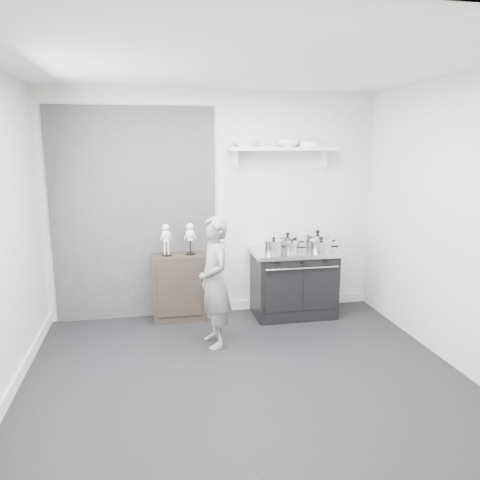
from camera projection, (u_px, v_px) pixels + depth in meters
name	position (u px, v px, depth m)	size (l,w,h in m)	color
ground	(245.00, 380.00, 4.21)	(4.00, 4.00, 0.00)	black
room_shell	(232.00, 197.00, 4.00)	(4.02, 3.62, 2.71)	#B6B5B3
wall_shelf	(282.00, 150.00, 5.56)	(1.30, 0.26, 0.24)	silver
stove	(294.00, 282.00, 5.72)	(1.02, 0.64, 0.82)	black
side_cabinet	(179.00, 287.00, 5.58)	(0.61, 0.36, 0.79)	black
child	(215.00, 282.00, 4.81)	(0.50, 0.33, 1.37)	slate
pot_front_left	(274.00, 246.00, 5.47)	(0.31, 0.22, 0.19)	silver
pot_back_left	(287.00, 242.00, 5.73)	(0.34, 0.25, 0.19)	silver
pot_back_right	(317.00, 241.00, 5.75)	(0.38, 0.30, 0.22)	silver
pot_front_right	(321.00, 246.00, 5.49)	(0.34, 0.26, 0.19)	silver
pot_front_center	(292.00, 247.00, 5.48)	(0.25, 0.17, 0.16)	silver
skeleton_full	(166.00, 237.00, 5.43)	(0.12, 0.08, 0.43)	silver
skeleton_torso	(190.00, 236.00, 5.49)	(0.12, 0.08, 0.43)	silver
bowl_large	(246.00, 144.00, 5.45)	(0.29, 0.29, 0.07)	white
bowl_small	(288.00, 143.00, 5.55)	(0.27, 0.27, 0.08)	white
plate_stack	(310.00, 144.00, 5.60)	(0.28, 0.28, 0.06)	white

